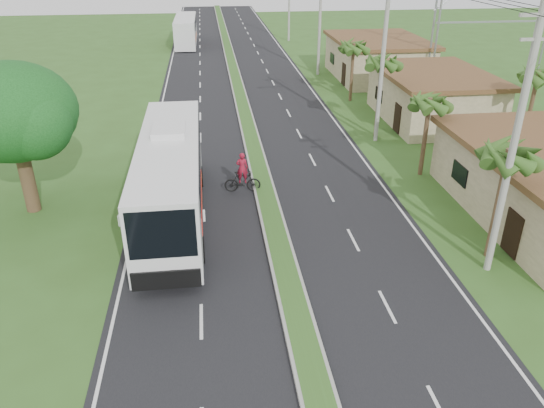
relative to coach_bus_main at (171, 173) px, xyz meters
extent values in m
plane|color=#32551F|center=(4.79, -8.36, -2.39)|extent=(180.00, 180.00, 0.00)
cube|color=black|center=(4.79, 11.64, -2.38)|extent=(14.00, 160.00, 0.02)
cube|color=gray|center=(4.79, 11.64, -2.30)|extent=(1.20, 160.00, 0.17)
cube|color=#32551F|center=(4.79, 11.64, -2.21)|extent=(0.95, 160.00, 0.02)
cube|color=silver|center=(-1.91, 11.64, -2.39)|extent=(0.12, 160.00, 0.01)
cube|color=silver|center=(11.49, 11.64, -2.39)|extent=(0.12, 160.00, 0.01)
cube|color=#998C68|center=(18.79, 13.64, -0.72)|extent=(7.00, 10.00, 3.35)
cube|color=#52331D|center=(18.79, 13.64, 1.12)|extent=(7.60, 10.60, 0.32)
cube|color=#998C68|center=(18.79, 27.64, -0.64)|extent=(8.00, 11.00, 3.50)
cube|color=#52331D|center=(18.79, 27.64, 1.27)|extent=(8.60, 11.60, 0.32)
cylinder|color=#473321|center=(13.79, -5.36, 0.11)|extent=(0.26, 0.26, 5.00)
cylinder|color=#473321|center=(14.19, 3.64, -0.09)|extent=(0.26, 0.26, 4.60)
cylinder|color=#473321|center=(13.59, 10.64, 0.31)|extent=(0.26, 0.26, 5.40)
cylinder|color=#473321|center=(14.09, 19.64, 0.01)|extent=(0.26, 0.26, 4.80)
cylinder|color=#473321|center=(22.29, 6.64, 0.21)|extent=(0.26, 0.26, 5.20)
cylinder|color=#473321|center=(-7.21, 1.64, -0.39)|extent=(0.70, 0.70, 4.00)
ellipsoid|color=#114115|center=(-7.21, 1.64, 2.81)|extent=(6.00, 6.00, 4.68)
sphere|color=#114115|center=(-6.01, 0.64, 2.51)|extent=(3.40, 3.40, 3.40)
cylinder|color=gray|center=(13.29, -6.36, 3.11)|extent=(0.28, 0.28, 11.00)
cube|color=gray|center=(13.29, -6.36, 7.81)|extent=(1.60, 0.12, 0.12)
cube|color=gray|center=(13.29, -6.36, 7.01)|extent=(1.20, 0.10, 0.10)
cylinder|color=gray|center=(13.29, 9.64, 3.61)|extent=(0.28, 0.28, 12.00)
cylinder|color=gray|center=(13.29, 29.64, 3.11)|extent=(0.28, 0.28, 11.00)
cylinder|color=gray|center=(13.29, 49.64, 2.86)|extent=(0.28, 0.28, 10.50)
cylinder|color=gray|center=(21.79, 21.14, 3.61)|extent=(0.18, 0.18, 12.00)
cylinder|color=gray|center=(21.79, 22.14, 3.61)|extent=(0.18, 0.18, 12.00)
cylinder|color=gray|center=(31.79, 22.14, 3.61)|extent=(0.18, 0.18, 12.00)
cube|color=gray|center=(26.79, 21.64, 3.61)|extent=(10.00, 0.14, 0.14)
cube|color=silver|center=(0.00, -0.07, -0.12)|extent=(2.85, 13.47, 3.53)
cube|color=black|center=(0.00, 0.61, 0.66)|extent=(2.89, 10.78, 1.41)
cube|color=black|center=(0.02, -6.74, 0.44)|extent=(2.53, 0.15, 1.98)
cube|color=#B5170F|center=(0.01, -1.41, -0.83)|extent=(2.88, 5.85, 0.62)
cube|color=yellow|center=(0.00, 0.27, -1.11)|extent=(2.87, 3.38, 0.28)
cube|color=silver|center=(0.00, 1.28, 1.80)|extent=(1.58, 2.70, 0.31)
cylinder|color=black|center=(-1.25, -4.33, -1.81)|extent=(0.36, 1.17, 1.17)
cylinder|color=black|center=(1.28, -4.33, -1.81)|extent=(0.36, 1.17, 1.17)
cylinder|color=black|center=(-1.28, 3.52, -1.81)|extent=(0.36, 1.17, 1.17)
cylinder|color=black|center=(1.26, 3.53, -1.81)|extent=(0.36, 1.17, 1.17)
cube|color=silver|center=(-0.41, 48.53, -0.60)|extent=(2.68, 11.82, 3.28)
cube|color=black|center=(-0.41, 49.04, 0.39)|extent=(2.70, 8.74, 1.12)
cube|color=#E34B16|center=(-0.42, 47.50, -1.22)|extent=(2.67, 5.67, 0.36)
cylinder|color=black|center=(-1.59, 43.67, -1.90)|extent=(0.32, 0.99, 0.98)
cylinder|color=black|center=(0.67, 43.64, -1.90)|extent=(0.32, 0.99, 0.98)
cylinder|color=black|center=(-1.50, 52.90, -1.90)|extent=(0.32, 0.99, 0.98)
cylinder|color=black|center=(0.76, 52.87, -1.90)|extent=(0.32, 0.99, 0.98)
imported|color=black|center=(3.59, 2.51, -1.80)|extent=(2.01, 0.69, 1.19)
imported|color=maroon|center=(3.59, 2.51, -0.98)|extent=(0.66, 0.46, 1.74)
camera|label=1|loc=(1.98, -23.87, 10.11)|focal=35.00mm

